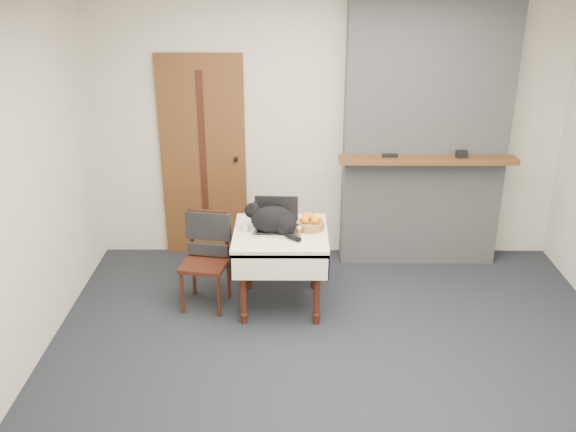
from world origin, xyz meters
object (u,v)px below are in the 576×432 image
cream_jar (245,227)px  fruit_basket (310,223)px  laptop (276,221)px  pill_bottle (299,231)px  chair (207,245)px  side_table (281,244)px  door (203,158)px  cat (274,220)px

cream_jar → fruit_basket: fruit_basket is taller
laptop → pill_bottle: (0.19, -0.14, -0.03)m
chair → side_table: bearing=3.5°
side_table → pill_bottle: pill_bottle is taller
door → pill_bottle: 1.50m
side_table → chair: size_ratio=0.93×
door → cream_jar: size_ratio=30.03×
pill_bottle → chair: 0.83m
side_table → cat: (-0.05, -0.03, 0.23)m
laptop → side_table: bearing=-52.9°
laptop → pill_bottle: laptop is taller
fruit_basket → chair: size_ratio=0.27×
cream_jar → chair: bearing=168.7°
side_table → pill_bottle: 0.23m
door → cat: 1.32m
laptop → chair: 0.64m
laptop → cream_jar: size_ratio=5.62×
cat → cream_jar: cat is taller
door → fruit_basket: 1.46m
side_table → cat: 0.23m
cat → fruit_basket: bearing=35.9°
cream_jar → pill_bottle: size_ratio=0.84×
laptop → pill_bottle: size_ratio=4.70×
cream_jar → fruit_basket: size_ratio=0.29×
cat → pill_bottle: cat is taller
chair → door: bearing=107.8°
fruit_basket → chair: bearing=179.0°
door → pill_bottle: bearing=-51.7°
pill_bottle → side_table: bearing=150.3°
pill_bottle → fruit_basket: 0.18m
door → cream_jar: bearing=-66.3°
laptop → cat: size_ratio=0.76×
chair → laptop: bearing=8.4°
fruit_basket → pill_bottle: bearing=-123.6°
cream_jar → door: bearing=113.7°
door → side_table: size_ratio=2.56×
door → cat: (0.71, -1.10, -0.19)m
laptop → fruit_basket: (0.29, 0.00, -0.01)m
door → laptop: size_ratio=5.34×
side_table → cat: bearing=-155.1°
chair → fruit_basket: bearing=9.2°
cream_jar → chair: chair is taller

